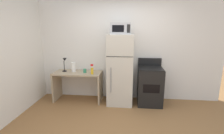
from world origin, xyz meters
TOP-DOWN VIEW (x-y plane):
  - ground_plane at (0.00, 0.00)m, footprint 12.00×12.00m
  - wall_back_white at (0.00, 1.70)m, footprint 5.00×0.10m
  - desk at (-1.11, 1.36)m, footprint 1.20×0.55m
  - desk_lamp at (-1.45, 1.38)m, footprint 0.14×0.12m
  - coffee_mug at (-0.91, 1.33)m, footprint 0.08×0.08m
  - spray_bottle at (-0.70, 1.21)m, footprint 0.06×0.06m
  - paper_towel_roll at (-1.22, 1.38)m, footprint 0.11×0.11m
  - refrigerator at (-0.02, 1.32)m, footprint 0.61×0.65m
  - microwave at (-0.02, 1.30)m, footprint 0.46×0.35m
  - oven_range at (0.70, 1.33)m, footprint 0.58×0.61m

SIDE VIEW (x-z plane):
  - ground_plane at x=0.00m, z-range 0.00..0.00m
  - oven_range at x=0.70m, z-range -0.08..1.02m
  - desk at x=-1.11m, z-range 0.15..0.90m
  - coffee_mug at x=-0.91m, z-range 0.75..0.84m
  - spray_bottle at x=-0.70m, z-range 0.72..0.97m
  - refrigerator at x=-0.02m, z-range 0.00..1.70m
  - paper_towel_roll at x=-1.22m, z-range 0.75..0.99m
  - desk_lamp at x=-1.45m, z-range 0.81..1.17m
  - wall_back_white at x=0.00m, z-range 0.00..2.60m
  - microwave at x=-0.02m, z-range 1.70..1.96m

